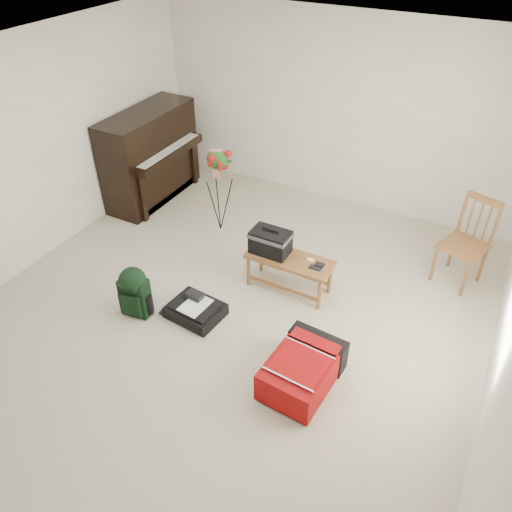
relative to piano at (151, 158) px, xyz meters
The scene contains 11 objects.
floor 2.77m from the piano, 36.20° to the right, with size 5.00×5.50×0.01m, color #B9AF94.
ceiling 3.31m from the piano, 36.20° to the right, with size 5.00×5.50×0.01m, color white.
wall_back 2.55m from the piano, 27.74° to the left, with size 5.00×0.04×2.50m, color white.
wall_left 1.76m from the piano, 101.09° to the right, with size 0.04×5.50×2.50m, color white.
piano is the anchor object (origin of this frame).
bench 2.59m from the piano, 22.07° to the right, with size 0.94×0.38×0.72m.
dining_chair 4.17m from the piano, ahead, with size 0.56×0.56×1.01m.
red_suitcase 3.85m from the piano, 32.60° to the right, with size 0.58×0.82×0.33m.
black_duffel 2.68m from the piano, 43.91° to the right, with size 0.58×0.48×0.23m.
green_backpack 2.48m from the piano, 57.35° to the right, with size 0.31×0.28×0.57m.
flower_stand 1.31m from the piano, 13.44° to the right, with size 0.43×0.43×1.16m.
Camera 1 is at (2.05, -3.29, 3.63)m, focal length 35.00 mm.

